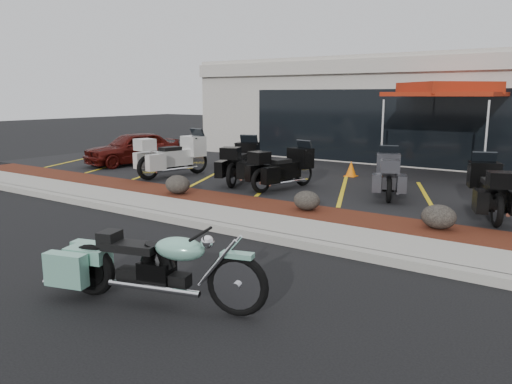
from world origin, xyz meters
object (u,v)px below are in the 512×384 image
Objects in this scene: hero_cruiser at (237,276)px; popup_canopy at (447,91)px; parked_car at (133,148)px; traffic_cone at (351,169)px; touring_white at (197,151)px.

popup_canopy is at bearing 76.91° from hero_cruiser.
hero_cruiser is 0.85× the size of parked_car.
hero_cruiser is at bearing -23.09° from parked_car.
parked_car is 10.63m from popup_canopy.
traffic_cone is 0.13× the size of popup_canopy.
touring_white is 5.19× the size of traffic_cone.
hero_cruiser is 10.22m from touring_white.
hero_cruiser is 10.02m from traffic_cone.
parked_car is at bearing 127.61° from hero_cruiser.
touring_white is 0.72× the size of parked_car.
traffic_cone is (4.24, 2.23, -0.48)m from touring_white.
popup_canopy reaches higher than hero_cruiser.
popup_canopy is at bearing 32.91° from parked_car.
popup_canopy is (6.53, 3.80, 1.84)m from touring_white.
parked_car is (-3.33, 0.33, -0.13)m from touring_white.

